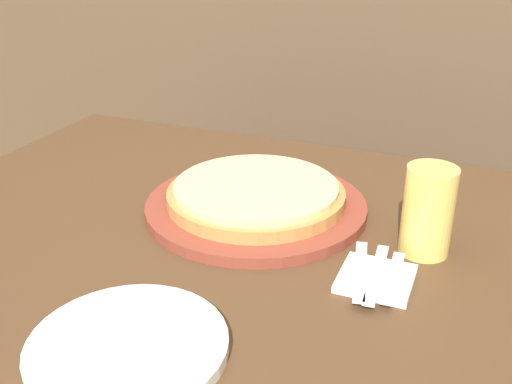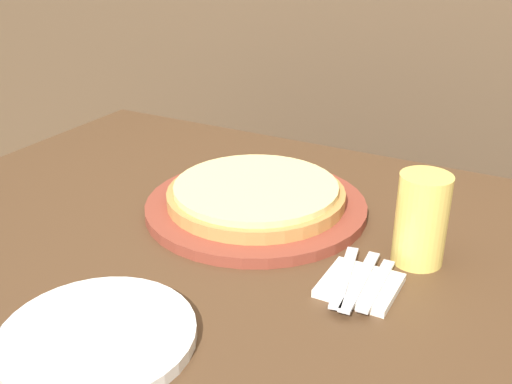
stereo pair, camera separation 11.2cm
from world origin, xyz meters
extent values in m
cylinder|color=brown|center=(-0.05, 0.12, 0.78)|extent=(0.42, 0.42, 0.02)
cylinder|color=#B77F42|center=(-0.05, 0.12, 0.80)|extent=(0.33, 0.33, 0.02)
cylinder|color=#EAD184|center=(-0.05, 0.12, 0.82)|extent=(0.31, 0.31, 0.01)
cylinder|color=#E5C65B|center=(0.27, 0.09, 0.84)|extent=(0.08, 0.08, 0.15)
cylinder|color=white|center=(0.27, 0.09, 0.91)|extent=(0.08, 0.08, 0.02)
cylinder|color=white|center=(-0.05, -0.31, 0.78)|extent=(0.26, 0.26, 0.02)
cube|color=silver|center=(0.21, -0.03, 0.78)|extent=(0.11, 0.11, 0.01)
cube|color=silver|center=(0.19, -0.03, 0.78)|extent=(0.05, 0.17, 0.00)
cube|color=silver|center=(0.21, -0.03, 0.78)|extent=(0.03, 0.17, 0.00)
cube|color=silver|center=(0.24, -0.03, 0.78)|extent=(0.02, 0.15, 0.00)
camera|label=1|loc=(0.34, -0.82, 1.28)|focal=42.00mm
camera|label=2|loc=(0.44, -0.77, 1.28)|focal=42.00mm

